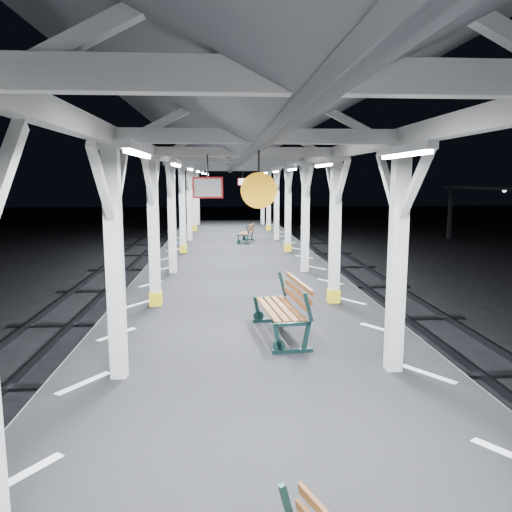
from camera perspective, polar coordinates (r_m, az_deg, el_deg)
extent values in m
plane|color=black|center=(9.71, -0.59, -14.28)|extent=(120.00, 120.00, 0.00)
cube|color=black|center=(9.52, -0.59, -11.52)|extent=(6.00, 50.00, 1.00)
cube|color=silver|center=(9.55, -15.62, -8.61)|extent=(1.00, 48.00, 0.01)
cube|color=silver|center=(9.80, 14.00, -8.08)|extent=(1.00, 48.00, 0.01)
cube|color=#2D2D33|center=(10.44, -26.50, -13.08)|extent=(0.08, 60.00, 0.16)
cube|color=#2D2D33|center=(10.86, 24.13, -12.06)|extent=(0.08, 60.00, 0.16)
cube|color=black|center=(11.14, 26.67, -11.99)|extent=(2.20, 0.22, 0.06)
cube|color=beige|center=(7.18, -15.82, -1.22)|extent=(0.22, 0.22, 3.20)
cube|color=beige|center=(7.09, -16.40, 12.11)|extent=(0.40, 0.40, 0.12)
cube|color=beige|center=(7.61, -15.34, 8.06)|extent=(0.10, 0.99, 0.99)
cube|color=beige|center=(6.54, -17.24, 7.91)|extent=(0.10, 0.99, 0.99)
cube|color=beige|center=(11.08, -11.60, 2.37)|extent=(0.22, 0.22, 3.20)
cube|color=beige|center=(11.03, -11.87, 10.97)|extent=(0.40, 0.40, 0.12)
cube|color=yellow|center=(11.33, -11.38, -4.78)|extent=(0.26, 0.26, 0.30)
cube|color=beige|center=(11.56, -11.42, 8.35)|extent=(0.10, 0.99, 0.99)
cube|color=beige|center=(10.47, -12.20, 8.30)|extent=(0.10, 0.99, 0.99)
cube|color=beige|center=(15.04, -9.59, 4.08)|extent=(0.22, 0.22, 3.20)
cube|color=beige|center=(15.00, -9.75, 10.41)|extent=(0.40, 0.40, 0.12)
cube|color=beige|center=(15.54, -9.50, 8.48)|extent=(0.10, 0.99, 0.99)
cube|color=beige|center=(14.44, -9.92, 8.45)|extent=(0.10, 0.99, 0.99)
cube|color=beige|center=(19.01, -8.41, 5.08)|extent=(0.22, 0.22, 3.20)
cube|color=beige|center=(18.98, -8.52, 10.08)|extent=(0.40, 0.40, 0.12)
cube|color=yellow|center=(19.16, -8.31, 0.83)|extent=(0.26, 0.26, 0.30)
cube|color=beige|center=(19.52, -8.36, 8.55)|extent=(0.10, 0.99, 0.99)
cube|color=beige|center=(18.43, -8.62, 8.53)|extent=(0.10, 0.99, 0.99)
cube|color=beige|center=(23.00, -7.63, 5.72)|extent=(0.22, 0.22, 3.20)
cube|color=beige|center=(22.97, -7.72, 9.86)|extent=(0.40, 0.40, 0.12)
cube|color=beige|center=(23.51, -7.60, 8.60)|extent=(0.10, 0.99, 0.99)
cube|color=beige|center=(22.42, -7.78, 8.59)|extent=(0.10, 0.99, 0.99)
cube|color=beige|center=(26.98, -7.09, 6.18)|extent=(0.22, 0.22, 3.20)
cube|color=beige|center=(26.96, -7.16, 9.71)|extent=(0.40, 0.40, 0.12)
cube|color=yellow|center=(27.09, -7.03, 3.18)|extent=(0.26, 0.26, 0.30)
cube|color=beige|center=(27.51, -7.07, 8.63)|extent=(0.10, 0.99, 0.99)
cube|color=beige|center=(26.41, -7.20, 8.62)|extent=(0.10, 0.99, 0.99)
cube|color=beige|center=(30.98, -6.68, 6.52)|extent=(0.22, 0.22, 3.20)
cube|color=beige|center=(30.96, -6.74, 9.59)|extent=(0.40, 0.40, 0.12)
cube|color=beige|center=(31.50, -6.67, 8.65)|extent=(0.10, 0.99, 0.99)
cube|color=beige|center=(30.40, -6.77, 8.64)|extent=(0.10, 0.99, 0.99)
cube|color=beige|center=(7.46, 15.83, -0.86)|extent=(0.22, 0.22, 3.20)
cube|color=beige|center=(7.37, 16.39, 11.97)|extent=(0.40, 0.40, 0.12)
cube|color=beige|center=(7.88, 14.84, 8.09)|extent=(0.10, 0.99, 0.99)
cube|color=beige|center=(6.84, 17.79, 7.90)|extent=(0.10, 0.99, 0.99)
cube|color=beige|center=(11.27, 9.01, 2.55)|extent=(0.22, 0.22, 3.20)
cube|color=beige|center=(11.21, 9.22, 11.01)|extent=(0.40, 0.40, 0.12)
cube|color=yellow|center=(11.51, 8.84, -4.50)|extent=(0.26, 0.26, 0.30)
cube|color=beige|center=(11.74, 8.55, 8.43)|extent=(0.10, 0.99, 0.99)
cube|color=beige|center=(10.67, 9.83, 8.37)|extent=(0.10, 0.99, 0.99)
cube|color=beige|center=(15.17, 5.66, 4.20)|extent=(0.22, 0.22, 3.20)
cube|color=beige|center=(15.13, 5.76, 10.48)|extent=(0.40, 0.40, 0.12)
cube|color=beige|center=(15.67, 5.39, 8.56)|extent=(0.10, 0.99, 0.99)
cube|color=beige|center=(14.58, 6.09, 8.53)|extent=(0.10, 0.99, 0.99)
cube|color=beige|center=(19.12, 3.68, 5.17)|extent=(0.22, 0.22, 3.20)
cube|color=beige|center=(19.09, 3.73, 10.15)|extent=(0.40, 0.40, 0.12)
cube|color=yellow|center=(19.26, 3.64, 0.95)|extent=(0.26, 0.26, 0.30)
cube|color=beige|center=(19.63, 3.50, 8.63)|extent=(0.10, 0.99, 0.99)
cube|color=beige|center=(18.54, 3.94, 8.61)|extent=(0.10, 0.99, 0.99)
cube|color=beige|center=(23.08, 2.37, 5.81)|extent=(0.22, 0.22, 3.20)
cube|color=beige|center=(23.06, 2.40, 9.93)|extent=(0.40, 0.40, 0.12)
cube|color=beige|center=(23.60, 2.25, 8.67)|extent=(0.10, 0.99, 0.99)
cube|color=beige|center=(22.51, 2.55, 8.66)|extent=(0.10, 0.99, 0.99)
cube|color=beige|center=(27.06, 1.45, 6.25)|extent=(0.22, 0.22, 3.20)
cube|color=beige|center=(27.04, 1.46, 9.77)|extent=(0.40, 0.40, 0.12)
cube|color=yellow|center=(27.16, 1.44, 3.26)|extent=(0.26, 0.26, 0.30)
cube|color=beige|center=(27.58, 1.35, 8.69)|extent=(0.10, 0.99, 0.99)
cube|color=beige|center=(26.49, 1.57, 8.69)|extent=(0.10, 0.99, 0.99)
cube|color=beige|center=(31.04, 0.76, 6.58)|extent=(0.22, 0.22, 3.20)
cube|color=beige|center=(31.02, 0.77, 9.65)|extent=(0.40, 0.40, 0.12)
cube|color=beige|center=(31.57, 0.68, 8.71)|extent=(0.10, 0.99, 0.99)
cube|color=beige|center=(30.47, 0.85, 8.70)|extent=(0.10, 0.99, 0.99)
cube|color=beige|center=(9.06, -13.67, 12.18)|extent=(0.18, 48.00, 0.24)
cube|color=beige|center=(9.28, 12.08, 12.15)|extent=(0.18, 48.00, 0.24)
cube|color=beige|center=(3.01, 6.26, 19.68)|extent=(4.20, 0.14, 0.20)
cube|color=beige|center=(6.96, 0.33, 13.52)|extent=(4.20, 0.14, 0.20)
cube|color=beige|center=(10.94, -1.24, 11.80)|extent=(4.20, 0.14, 0.20)
cube|color=beige|center=(14.94, -1.97, 11.00)|extent=(4.20, 0.14, 0.20)
cube|color=beige|center=(18.93, -2.38, 10.54)|extent=(4.20, 0.14, 0.20)
cube|color=beige|center=(22.93, -2.65, 10.23)|extent=(4.20, 0.14, 0.20)
cube|color=beige|center=(26.93, -2.84, 10.02)|extent=(4.20, 0.14, 0.20)
cube|color=beige|center=(30.93, -2.98, 9.86)|extent=(4.20, 0.14, 0.20)
cube|color=beige|center=(9.05, -0.64, 18.29)|extent=(0.16, 48.00, 0.20)
cube|color=#474A4E|center=(9.02, -9.24, 15.78)|extent=(2.80, 49.00, 1.45)
cube|color=#474A4E|center=(9.17, 7.82, 15.70)|extent=(2.80, 49.00, 1.45)
cube|color=silver|center=(4.99, -13.30, 11.92)|extent=(0.10, 1.35, 0.08)
cube|color=white|center=(4.99, -13.28, 11.35)|extent=(0.05, 1.25, 0.05)
cube|color=silver|center=(8.96, -9.11, 10.57)|extent=(0.10, 1.35, 0.08)
cube|color=white|center=(8.95, -9.10, 10.25)|extent=(0.05, 1.25, 0.05)
cube|color=silver|center=(12.94, -7.50, 10.03)|extent=(0.10, 1.35, 0.08)
cube|color=white|center=(12.94, -7.50, 9.81)|extent=(0.05, 1.25, 0.05)
cube|color=silver|center=(16.94, -6.66, 9.74)|extent=(0.10, 1.35, 0.08)
cube|color=white|center=(16.94, -6.65, 9.57)|extent=(0.05, 1.25, 0.05)
cube|color=silver|center=(20.93, -6.13, 9.56)|extent=(0.10, 1.35, 0.08)
cube|color=white|center=(20.93, -6.13, 9.43)|extent=(0.05, 1.25, 0.05)
cube|color=silver|center=(24.93, -5.78, 9.44)|extent=(0.10, 1.35, 0.08)
cube|color=white|center=(24.93, -5.78, 9.33)|extent=(0.05, 1.25, 0.05)
cube|color=silver|center=(28.93, -5.52, 9.35)|extent=(0.10, 1.35, 0.08)
cube|color=white|center=(28.93, -5.52, 9.25)|extent=(0.05, 1.25, 0.05)
cube|color=silver|center=(5.25, 16.64, 11.63)|extent=(0.10, 1.35, 0.08)
cube|color=white|center=(5.24, 16.61, 11.09)|extent=(0.05, 1.25, 0.05)
cube|color=silver|center=(9.10, 7.71, 10.57)|extent=(0.10, 1.35, 0.08)
cube|color=white|center=(9.10, 7.70, 10.25)|extent=(0.05, 1.25, 0.05)
cube|color=silver|center=(13.05, 4.15, 10.07)|extent=(0.10, 1.35, 0.08)
cube|color=white|center=(13.04, 4.15, 9.85)|extent=(0.05, 1.25, 0.05)
cube|color=silver|center=(17.02, 2.25, 9.79)|extent=(0.10, 1.35, 0.08)
cube|color=white|center=(17.01, 2.25, 9.62)|extent=(0.05, 1.25, 0.05)
cube|color=silver|center=(21.00, 1.07, 9.61)|extent=(0.10, 1.35, 0.08)
cube|color=white|center=(21.00, 1.07, 9.47)|extent=(0.05, 1.25, 0.05)
cube|color=silver|center=(24.98, 0.27, 9.48)|extent=(0.10, 1.35, 0.08)
cube|color=white|center=(24.98, 0.27, 9.37)|extent=(0.05, 1.25, 0.05)
cube|color=silver|center=(28.97, -0.31, 9.39)|extent=(0.10, 1.35, 0.08)
cube|color=white|center=(28.97, -0.31, 9.29)|extent=(0.05, 1.25, 0.05)
cylinder|color=black|center=(6.94, 0.33, 10.80)|extent=(0.02, 0.02, 0.30)
cylinder|color=orange|center=(6.94, 0.32, 7.50)|extent=(0.50, 0.04, 0.50)
cylinder|color=black|center=(8.33, -5.56, 10.22)|extent=(0.02, 0.02, 0.36)
cube|color=red|center=(8.33, -5.53, 7.78)|extent=(0.50, 0.03, 0.35)
cube|color=white|center=(8.33, -5.53, 7.78)|extent=(0.44, 0.04, 0.29)
cylinder|color=black|center=(25.31, -1.53, 9.29)|extent=(0.02, 0.02, 0.36)
cube|color=red|center=(25.31, -1.52, 8.49)|extent=(0.50, 0.03, 0.35)
cube|color=white|center=(25.31, -1.52, 8.49)|extent=(0.44, 0.05, 0.29)
cube|color=black|center=(34.22, 21.29, 4.60)|extent=(0.20, 0.20, 3.30)
sphere|color=silver|center=(28.84, 26.52, 6.73)|extent=(0.20, 0.20, 0.20)
sphere|color=silver|center=(34.16, 21.43, 7.23)|extent=(0.20, 0.20, 0.20)
cube|color=#122C2A|center=(3.80, 3.68, -26.85)|extent=(0.15, 0.09, 0.39)
cube|color=#122C2A|center=(8.28, 4.19, -10.79)|extent=(0.68, 0.14, 0.07)
cube|color=#122C2A|center=(8.15, 2.49, -9.41)|extent=(0.18, 0.08, 0.53)
cube|color=#122C2A|center=(8.26, 5.76, -9.19)|extent=(0.16, 0.07, 0.53)
cube|color=#122C2A|center=(8.13, 5.96, -5.83)|extent=(0.19, 0.08, 0.50)
cube|color=#122C2A|center=(9.96, 1.57, -7.36)|extent=(0.68, 0.14, 0.07)
cube|color=#122C2A|center=(9.86, 0.15, -6.17)|extent=(0.18, 0.08, 0.53)
cube|color=#122C2A|center=(9.95, 2.87, -6.03)|extent=(0.16, 0.07, 0.53)
cube|color=#122C2A|center=(9.84, 3.02, -3.21)|extent=(0.19, 0.08, 0.50)
cube|color=brown|center=(8.93, 1.35, -6.09)|extent=(0.29, 1.73, 0.04)
cube|color=brown|center=(8.96, 2.28, -6.05)|extent=(0.29, 1.73, 0.04)
cube|color=brown|center=(9.00, 3.20, -6.00)|extent=(0.29, 1.73, 0.04)
cube|color=brown|center=(9.03, 4.12, -5.95)|extent=(0.29, 1.73, 0.04)
cube|color=brown|center=(9.01, 4.62, -4.95)|extent=(0.25, 1.72, 0.11)
cube|color=brown|center=(8.98, 4.77, -4.02)|extent=(0.25, 1.72, 0.11)
cube|color=brown|center=(8.96, 4.93, -3.10)|extent=(0.25, 1.72, 0.11)
cube|color=#122C2A|center=(21.60, -1.47, 1.41)|extent=(0.56, 0.16, 0.06)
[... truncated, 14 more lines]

